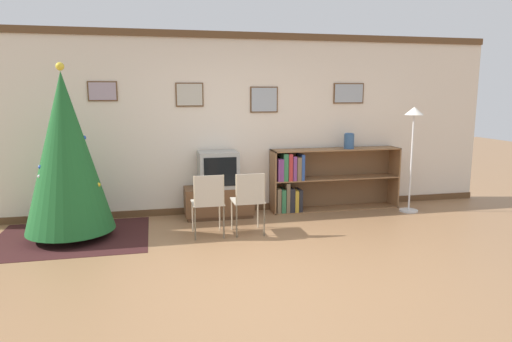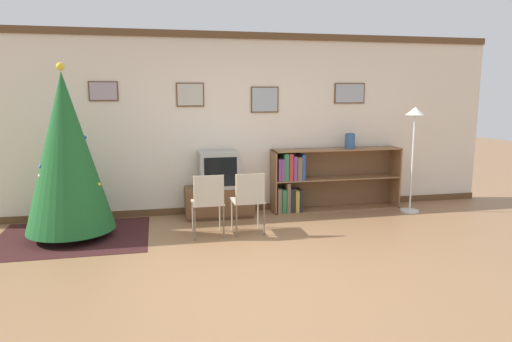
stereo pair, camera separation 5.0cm
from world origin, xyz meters
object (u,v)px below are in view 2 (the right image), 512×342
television (219,169)px  folding_chair_left (208,201)px  bookshelf (313,180)px  christmas_tree (67,153)px  tv_console (219,202)px  vase (350,141)px  folding_chair_right (249,199)px  standing_lamp (414,132)px

television → folding_chair_left: size_ratio=0.69×
bookshelf → christmas_tree: bearing=-169.3°
tv_console → vase: (2.06, 0.03, 0.86)m
christmas_tree → folding_chair_right: christmas_tree is taller
tv_console → folding_chair_right: (0.26, -0.94, 0.25)m
christmas_tree → folding_chair_left: bearing=-11.9°
folding_chair_right → vase: 2.13m
television → folding_chair_left: 1.01m
tv_console → standing_lamp: size_ratio=0.62×
folding_chair_right → folding_chair_left: bearing=180.0°
christmas_tree → vase: size_ratio=8.98×
folding_chair_right → bookshelf: (1.23, 1.01, 0.00)m
folding_chair_left → standing_lamp: size_ratio=0.51×
tv_console → folding_chair_right: size_ratio=1.21×
folding_chair_left → vase: (2.32, 0.97, 0.61)m
vase → folding_chair_left: bearing=-157.2°
folding_chair_left → folding_chair_right: 0.52m
television → bookshelf: 1.51m
television → folding_chair_right: (0.26, -0.94, -0.24)m
christmas_tree → standing_lamp: 4.90m
christmas_tree → tv_console: bearing=16.6°
tv_console → television: 0.49m
christmas_tree → tv_console: size_ratio=2.18×
bookshelf → television: bearing=-177.4°
folding_chair_right → vase: (1.80, 0.97, 0.61)m
standing_lamp → folding_chair_left: bearing=-169.4°
tv_console → folding_chair_left: 1.01m
television → standing_lamp: standing_lamp is taller
vase → television: bearing=-179.1°
folding_chair_left → vase: size_ratio=3.39×
folding_chair_left → bookshelf: bookshelf is taller
bookshelf → standing_lamp: bearing=-16.1°
television → folding_chair_left: (-0.26, -0.94, -0.24)m
television → standing_lamp: size_ratio=0.35×
tv_console → vase: size_ratio=4.11×
folding_chair_left → standing_lamp: 3.33m
christmas_tree → tv_console: 2.23m
tv_console → bookshelf: (1.49, 0.07, 0.25)m
folding_chair_right → bookshelf: 1.59m
christmas_tree → vase: (4.02, 0.62, -0.01)m
christmas_tree → standing_lamp: size_ratio=1.35×
christmas_tree → vase: bearing=8.7°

